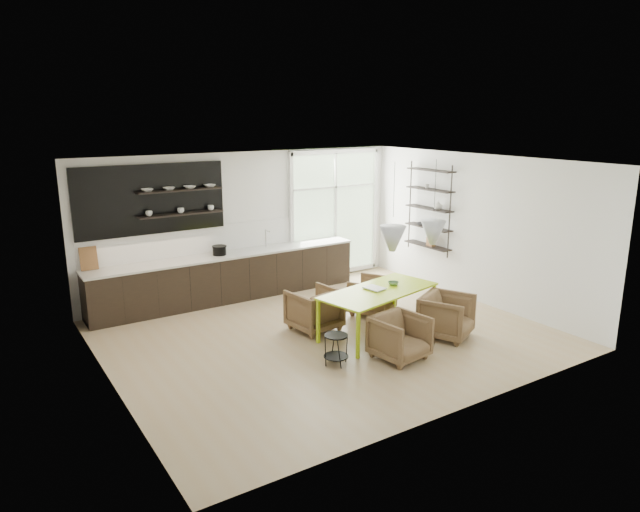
{
  "coord_description": "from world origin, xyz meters",
  "views": [
    {
      "loc": [
        -4.99,
        -7.52,
        3.66
      ],
      "look_at": [
        0.24,
        0.6,
        1.22
      ],
      "focal_mm": 32.0,
      "sensor_mm": 36.0,
      "label": 1
    }
  ],
  "objects": [
    {
      "name": "dining_table",
      "position": [
        0.77,
        -0.4,
        0.72
      ],
      "size": [
        2.27,
        1.38,
        0.77
      ],
      "rotation": [
        0.0,
        0.0,
        0.22
      ],
      "color": "#B2D915",
      "rests_on": "ground"
    },
    {
      "name": "room",
      "position": [
        0.58,
        1.1,
        1.46
      ],
      "size": [
        7.02,
        6.01,
        2.91
      ],
      "color": "tan",
      "rests_on": "ground"
    },
    {
      "name": "table_bowl",
      "position": [
        1.16,
        -0.31,
        0.8
      ],
      "size": [
        0.21,
        0.21,
        0.06
      ],
      "primitive_type": "imported",
      "rotation": [
        0.0,
        0.0,
        0.17
      ],
      "color": "#527949",
      "rests_on": "dining_table"
    },
    {
      "name": "right_shelving",
      "position": [
        3.36,
        1.17,
        1.65
      ],
      "size": [
        0.26,
        1.22,
        1.9
      ],
      "color": "black",
      "rests_on": "ground"
    },
    {
      "name": "armchair_back_right",
      "position": [
        1.29,
        0.44,
        0.35
      ],
      "size": [
        1.02,
        1.03,
        0.69
      ],
      "primitive_type": "imported",
      "rotation": [
        0.0,
        0.0,
        3.68
      ],
      "color": "brown",
      "rests_on": "ground"
    },
    {
      "name": "armchair_front_right",
      "position": [
        1.63,
        -1.14,
        0.37
      ],
      "size": [
        1.06,
        1.07,
        0.73
      ],
      "primitive_type": "imported",
      "rotation": [
        0.0,
        0.0,
        0.47
      ],
      "color": "brown",
      "rests_on": "ground"
    },
    {
      "name": "table_book",
      "position": [
        0.61,
        -0.35,
        0.79
      ],
      "size": [
        0.31,
        0.38,
        0.03
      ],
      "primitive_type": "imported",
      "rotation": [
        0.0,
        0.0,
        0.18
      ],
      "color": "white",
      "rests_on": "dining_table"
    },
    {
      "name": "kitchen_run",
      "position": [
        -0.69,
        2.69,
        0.6
      ],
      "size": [
        5.54,
        0.69,
        2.75
      ],
      "color": "black",
      "rests_on": "ground"
    },
    {
      "name": "wire_stool",
      "position": [
        -0.53,
        -1.04,
        0.3
      ],
      "size": [
        0.37,
        0.37,
        0.47
      ],
      "rotation": [
        0.0,
        0.0,
        -0.32
      ],
      "color": "black",
      "rests_on": "ground"
    },
    {
      "name": "armchair_back_left",
      "position": [
        -0.04,
        0.35,
        0.36
      ],
      "size": [
        0.87,
        0.89,
        0.73
      ],
      "primitive_type": "imported",
      "rotation": [
        0.0,
        0.0,
        3.26
      ],
      "color": "brown",
      "rests_on": "ground"
    },
    {
      "name": "armchair_front_left",
      "position": [
        0.41,
        -1.39,
        0.34
      ],
      "size": [
        0.83,
        0.85,
        0.69
      ],
      "primitive_type": "imported",
      "rotation": [
        0.0,
        0.0,
        0.14
      ],
      "color": "brown",
      "rests_on": "ground"
    }
  ]
}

